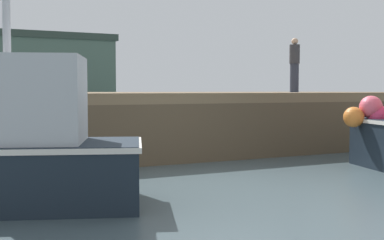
# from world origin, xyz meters

# --- Properties ---
(ground) EXTENTS (120.00, 160.00, 0.10)m
(ground) POSITION_xyz_m (0.00, 0.00, -0.05)
(ground) COLOR #3D4C51
(pier) EXTENTS (14.71, 7.94, 1.65)m
(pier) POSITION_xyz_m (3.12, 6.08, 1.39)
(pier) COLOR brown
(pier) RESTS_ON ground
(fishing_boat_near_left) EXTENTS (4.17, 2.85, 4.20)m
(fishing_boat_near_left) POSITION_xyz_m (-3.59, -0.22, 0.79)
(fishing_boat_near_left) COLOR #19232D
(fishing_boat_near_left) RESTS_ON ground
(dockworker) EXTENTS (0.34, 0.34, 1.79)m
(dockworker) POSITION_xyz_m (5.95, 5.71, 2.55)
(dockworker) COLOR #2D3342
(dockworker) RESTS_ON pier
(warehouse) EXTENTS (10.64, 4.75, 5.96)m
(warehouse) POSITION_xyz_m (2.34, 31.90, 3.00)
(warehouse) COLOR #4C6656
(warehouse) RESTS_ON ground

